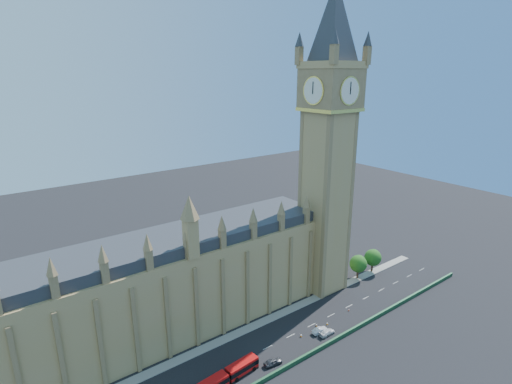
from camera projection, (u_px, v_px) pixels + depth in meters
ground at (255, 354)px, 101.88m from camera, size 400.00×400.00×0.00m
palace_westminster at (124, 300)px, 100.38m from camera, size 120.00×20.00×28.00m
elizabeth_tower at (329, 123)px, 118.87m from camera, size 20.59×20.59×105.00m
bridge_parapet at (278, 372)px, 94.82m from camera, size 160.00×0.60×1.20m
kerb_north at (235, 335)px, 109.14m from camera, size 160.00×3.00×0.16m
tree_east_near at (359, 263)px, 138.05m from camera, size 6.00×6.00×8.50m
tree_east_far at (373, 257)px, 142.66m from camera, size 6.00×6.00×8.50m
red_bus at (225, 378)px, 91.59m from camera, size 18.52×4.14×3.12m
car_grey at (273, 362)px, 97.81m from camera, size 4.99×2.50×1.63m
car_silver at (320, 330)px, 109.79m from camera, size 5.01×2.22×1.60m
car_white at (327, 332)px, 109.05m from camera, size 5.04×2.19×1.44m
cone_a at (316, 325)px, 112.77m from camera, size 0.61×0.61×0.78m
cone_b at (327, 324)px, 113.48m from camera, size 0.57×0.57×0.73m
cone_c at (301, 335)px, 108.28m from camera, size 0.61×0.61×0.80m
cone_d at (349, 310)px, 120.14m from camera, size 0.52×0.52×0.64m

